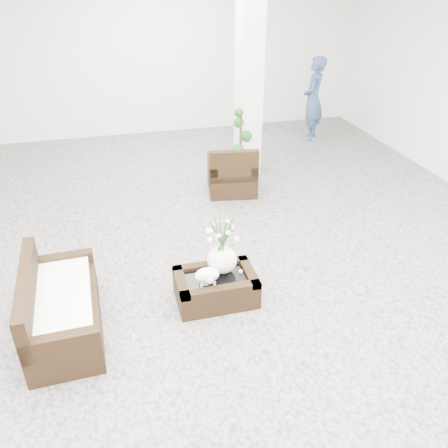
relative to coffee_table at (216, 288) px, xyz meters
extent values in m
plane|color=gray|center=(0.26, 0.73, -0.16)|extent=(11.00, 11.00, 0.00)
cube|color=white|center=(1.46, 3.53, 1.59)|extent=(0.40, 0.40, 3.50)
cube|color=black|center=(0.00, 0.00, 0.00)|extent=(0.90, 0.60, 0.31)
ellipsoid|color=white|center=(-0.12, -0.10, 0.26)|extent=(0.28, 0.23, 0.21)
cylinder|color=white|center=(0.30, 0.02, 0.17)|extent=(0.04, 0.04, 0.03)
cube|color=black|center=(0.96, 2.75, 0.26)|extent=(0.89, 0.87, 0.83)
cube|color=black|center=(-1.64, -0.10, 0.23)|extent=(0.75, 1.49, 0.78)
imported|color=navy|center=(3.33, 4.88, 0.72)|extent=(0.70, 0.76, 1.74)
camera|label=1|loc=(-0.97, -4.08, 3.25)|focal=36.86mm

